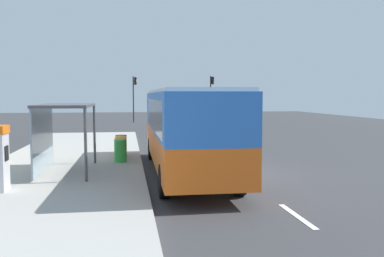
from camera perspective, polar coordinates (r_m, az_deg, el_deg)
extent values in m
cube|color=#38383A|center=(30.16, -1.29, -1.24)|extent=(56.00, 92.00, 0.04)
cube|color=#ADAAA3|center=(18.16, -16.62, -4.90)|extent=(6.20, 30.00, 0.18)
cube|color=silver|center=(11.01, 14.02, -11.41)|extent=(0.16, 2.20, 0.01)
cube|color=silver|center=(15.61, 6.86, -6.58)|extent=(0.16, 2.20, 0.01)
cube|color=silver|center=(20.40, 3.08, -3.94)|extent=(0.16, 2.20, 0.01)
cube|color=silver|center=(25.27, 0.75, -2.30)|extent=(0.16, 2.20, 0.01)
cube|color=silver|center=(30.19, -0.82, -1.19)|extent=(0.16, 2.20, 0.01)
cube|color=silver|center=(35.12, -1.94, -0.39)|extent=(0.16, 2.20, 0.01)
cube|color=silver|center=(40.08, -2.79, 0.22)|extent=(0.16, 2.20, 0.01)
cube|color=silver|center=(45.04, -3.45, 0.69)|extent=(0.16, 2.20, 0.01)
cube|color=orange|center=(16.08, -0.84, -2.37)|extent=(2.59, 11.02, 1.15)
cube|color=blue|center=(15.97, -0.84, 2.26)|extent=(2.59, 11.02, 1.45)
cube|color=silver|center=(15.96, -0.85, 5.05)|extent=(2.47, 10.80, 0.12)
cube|color=black|center=(21.39, -2.73, 2.63)|extent=(2.30, 0.14, 1.22)
cube|color=black|center=(15.37, -5.08, 1.89)|extent=(0.15, 8.58, 1.10)
cylinder|color=black|center=(19.91, -5.53, -2.73)|extent=(0.29, 1.00, 1.00)
cylinder|color=black|center=(20.14, 0.92, -2.62)|extent=(0.29, 1.00, 1.00)
cylinder|color=black|center=(12.42, -3.82, -7.12)|extent=(0.29, 1.00, 1.00)
cylinder|color=black|center=(12.79, 6.40, -6.80)|extent=(0.29, 1.00, 1.00)
cube|color=black|center=(35.27, 1.21, 1.78)|extent=(2.25, 5.29, 1.96)
cube|color=black|center=(35.26, 1.21, 2.32)|extent=(2.19, 3.22, 0.44)
cylinder|color=black|center=(33.49, 3.16, -0.06)|extent=(0.25, 0.69, 0.68)
cylinder|color=black|center=(33.25, 0.10, -0.08)|extent=(0.25, 0.69, 0.68)
cylinder|color=black|center=(37.43, 2.19, 0.43)|extent=(0.25, 0.69, 0.68)
cylinder|color=black|center=(37.22, -0.55, 0.41)|extent=(0.25, 0.69, 0.68)
cube|color=navy|center=(48.48, -1.40, 1.69)|extent=(1.98, 4.47, 0.60)
cube|color=black|center=(48.26, -1.36, 2.39)|extent=(1.68, 2.44, 0.60)
cylinder|color=black|center=(49.84, -2.62, 1.42)|extent=(0.23, 0.65, 0.64)
cylinder|color=black|center=(50.11, -0.77, 1.44)|extent=(0.23, 0.65, 0.64)
cylinder|color=black|center=(46.88, -2.08, 1.23)|extent=(0.23, 0.65, 0.64)
cylinder|color=black|center=(47.17, -0.11, 1.25)|extent=(0.23, 0.65, 0.64)
cube|color=black|center=(13.55, -23.80, -3.08)|extent=(0.03, 0.36, 0.44)
cylinder|color=green|center=(18.12, -9.65, -2.99)|extent=(0.52, 0.52, 0.95)
cylinder|color=orange|center=(18.81, -9.62, -2.72)|extent=(0.52, 0.52, 0.95)
cylinder|color=yellow|center=(19.51, -9.59, -2.46)|extent=(0.52, 0.52, 0.95)
cylinder|color=red|center=(20.20, -9.56, -2.22)|extent=(0.52, 0.52, 0.95)
cylinder|color=#2D2D2D|center=(47.55, 2.53, 4.00)|extent=(0.14, 0.14, 5.16)
cube|color=black|center=(47.63, 2.80, 6.50)|extent=(0.24, 0.28, 0.84)
sphere|color=#360606|center=(47.66, 2.94, 6.84)|extent=(0.16, 0.16, 0.16)
sphere|color=#3C2C03|center=(47.65, 2.94, 6.50)|extent=(0.16, 0.16, 0.16)
sphere|color=green|center=(47.64, 2.94, 6.16)|extent=(0.16, 0.16, 0.16)
cylinder|color=#2D2D2D|center=(47.44, -7.93, 3.92)|extent=(0.14, 0.14, 5.10)
cube|color=black|center=(47.47, -7.69, 6.40)|extent=(0.24, 0.28, 0.84)
sphere|color=#360606|center=(47.48, -7.55, 6.74)|extent=(0.16, 0.16, 0.16)
sphere|color=#F2B20C|center=(47.47, -7.54, 6.40)|extent=(0.16, 0.16, 0.16)
sphere|color=black|center=(47.46, -7.54, 6.06)|extent=(0.16, 0.16, 0.16)
cube|color=#4C4C51|center=(16.06, -16.66, 3.00)|extent=(1.80, 4.00, 0.10)
cube|color=#8CA5B2|center=(16.27, -19.53, -1.29)|extent=(0.06, 3.80, 2.30)
cylinder|color=#4C4C51|center=(14.16, -14.19, -2.12)|extent=(0.10, 0.10, 2.44)
cylinder|color=#4C4C51|center=(17.93, -13.05, -0.73)|extent=(0.10, 0.10, 2.44)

